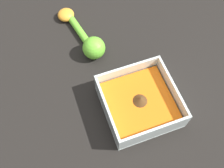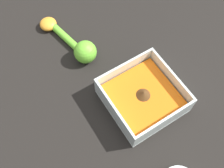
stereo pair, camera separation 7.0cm
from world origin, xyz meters
TOP-DOWN VIEW (x-y plane):
  - ground_plane at (0.00, 0.00)m, footprint 4.00×4.00m
  - square_dish at (-0.02, -0.01)m, footprint 0.19×0.19m
  - lemon_squeezer at (-0.24, -0.07)m, footprint 0.20×0.08m
  - lemon_half at (-0.39, -0.11)m, footprint 0.05×0.05m

SIDE VIEW (x-z plane):
  - ground_plane at x=0.00m, z-range 0.00..0.00m
  - lemon_half at x=-0.39m, z-range 0.00..0.03m
  - square_dish at x=-0.02m, z-range -0.01..0.06m
  - lemon_squeezer at x=-0.24m, z-range 0.00..0.06m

